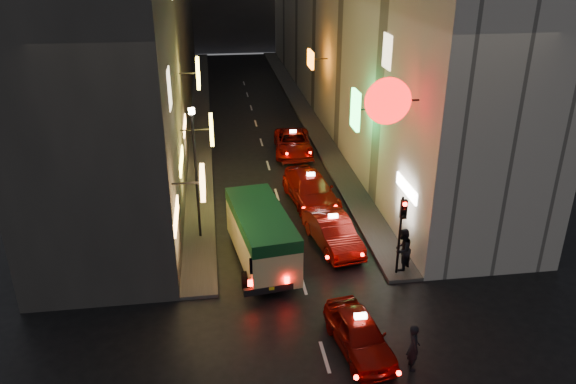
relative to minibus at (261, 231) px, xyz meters
name	(u,v)px	position (x,y,z in m)	size (l,w,h in m)	color
sidewalk_left	(201,114)	(-2.72, 23.58, -1.50)	(1.50, 52.00, 0.15)	#42403D
sidewalk_right	(304,110)	(5.78, 23.58, -1.50)	(1.50, 52.00, 0.15)	#42403D
minibus	(261,231)	(0.00, 0.00, 0.00)	(2.80, 6.05, 2.50)	#C7BC7C
taxi_near	(360,331)	(2.77, -6.18, -0.82)	(2.61, 5.01, 1.69)	#7A0A05
taxi_second	(333,230)	(3.38, 1.03, -0.73)	(3.05, 5.63, 1.87)	#7A0A05
taxi_third	(311,187)	(3.20, 5.83, -0.67)	(2.97, 5.95, 1.99)	#7A0A05
taxi_far	(293,141)	(3.41, 13.62, -0.74)	(2.57, 5.41, 1.84)	#7A0A05
pedestrian_crossing	(414,344)	(4.28, -7.31, -0.62)	(0.63, 0.40, 1.91)	black
pedestrian_sidewalk	(403,247)	(5.81, -1.57, -0.36)	(0.80, 0.50, 2.13)	black
traffic_light	(402,220)	(5.53, -1.95, 1.11)	(0.26, 0.43, 3.50)	black
lamp_post	(195,166)	(-2.67, 2.58, 2.15)	(0.28, 0.28, 6.22)	black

